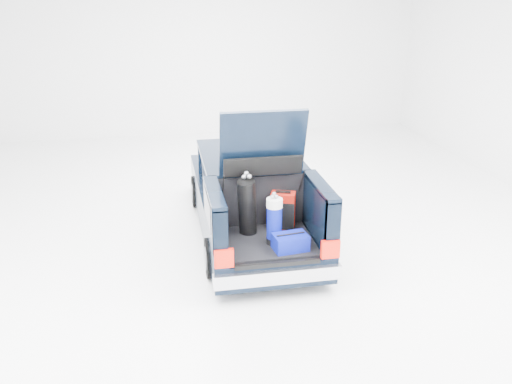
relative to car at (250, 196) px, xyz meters
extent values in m
plane|color=white|center=(0.00, -0.11, -0.67)|extent=(14.00, 14.00, 0.00)
cube|color=black|center=(0.00, 0.54, -0.17)|extent=(1.75, 3.00, 0.70)
cube|color=black|center=(0.00, 2.11, -0.27)|extent=(1.70, 0.30, 0.50)
cube|color=#B3B3BB|center=(0.00, 2.25, -0.34)|extent=(1.72, 0.10, 0.22)
cube|color=black|center=(0.00, 0.04, 0.45)|extent=(1.55, 1.95, 0.54)
cube|color=black|center=(0.00, 0.04, 0.74)|extent=(1.62, 2.05, 0.06)
cube|color=black|center=(0.00, -1.61, -0.32)|extent=(1.75, 1.30, 0.40)
cube|color=black|center=(0.00, -1.59, -0.10)|extent=(1.32, 1.18, 0.05)
cube|color=black|center=(-0.78, -1.61, 0.30)|extent=(0.20, 1.30, 0.85)
cube|color=black|center=(0.78, -1.61, 0.30)|extent=(0.20, 1.30, 0.85)
cube|color=black|center=(-0.78, -1.61, 0.74)|extent=(0.20, 1.30, 0.06)
cube|color=black|center=(0.78, -1.61, 0.74)|extent=(0.20, 1.30, 0.06)
cube|color=black|center=(0.00, -0.99, 0.30)|extent=(1.36, 0.08, 0.84)
cube|color=#B3B3BB|center=(0.00, -2.29, -0.29)|extent=(1.80, 0.12, 0.20)
cube|color=#BD1408|center=(-0.74, -2.26, 0.05)|extent=(0.26, 0.07, 0.26)
cube|color=#BD1408|center=(0.74, -2.26, 0.05)|extent=(0.26, 0.07, 0.26)
cube|color=black|center=(0.00, -2.25, -0.12)|extent=(1.20, 0.06, 0.06)
cube|color=black|center=(0.00, -1.16, 1.29)|extent=(1.28, 0.33, 1.03)
cube|color=black|center=(0.00, -1.12, 1.43)|extent=(0.95, 0.17, 0.54)
cylinder|color=black|center=(-0.82, 1.34, -0.36)|extent=(0.20, 0.62, 0.62)
cylinder|color=slate|center=(-0.82, 1.34, -0.36)|extent=(0.23, 0.36, 0.36)
cylinder|color=black|center=(0.82, 1.34, -0.36)|extent=(0.20, 0.62, 0.62)
cylinder|color=slate|center=(0.82, 1.34, -0.36)|extent=(0.23, 0.36, 0.36)
cylinder|color=black|center=(-0.82, -1.46, -0.36)|extent=(0.20, 0.62, 0.62)
cylinder|color=slate|center=(-0.82, -1.46, -0.36)|extent=(0.23, 0.36, 0.36)
cylinder|color=black|center=(0.82, -1.46, -0.36)|extent=(0.20, 0.62, 0.62)
cylinder|color=slate|center=(0.82, -1.46, -0.36)|extent=(0.23, 0.36, 0.36)
cube|color=#800B04|center=(0.31, -1.19, 0.21)|extent=(0.42, 0.34, 0.57)
cube|color=black|center=(0.31, -1.19, 0.51)|extent=(0.23, 0.13, 0.03)
cube|color=black|center=(0.31, -1.30, 0.16)|extent=(0.36, 0.15, 0.44)
cylinder|color=black|center=(-0.27, -1.32, 0.36)|extent=(0.40, 0.46, 0.90)
cube|color=white|center=(-0.27, -1.21, 0.39)|extent=(0.10, 0.06, 0.31)
sphere|color=#99999E|center=(-0.31, -1.30, 0.84)|extent=(0.07, 0.07, 0.07)
sphere|color=#99999E|center=(-0.24, -1.35, 0.86)|extent=(0.07, 0.07, 0.07)
cylinder|color=black|center=(0.07, -1.70, -0.03)|extent=(0.30, 0.30, 0.09)
cylinder|color=#050D78|center=(0.07, -1.70, 0.26)|extent=(0.28, 0.28, 0.50)
cylinder|color=white|center=(0.07, -1.70, 0.56)|extent=(0.30, 0.30, 0.13)
sphere|color=#99999E|center=(0.09, -1.68, 0.65)|extent=(0.06, 0.06, 0.06)
sphere|color=#99999E|center=(0.07, -1.66, 0.69)|extent=(0.06, 0.06, 0.06)
cube|color=#050D78|center=(0.25, -1.94, 0.04)|extent=(0.52, 0.37, 0.23)
cylinder|color=black|center=(0.25, -1.94, 0.17)|extent=(0.42, 0.08, 0.03)
camera|label=1|loc=(-1.48, -8.63, 3.48)|focal=38.00mm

